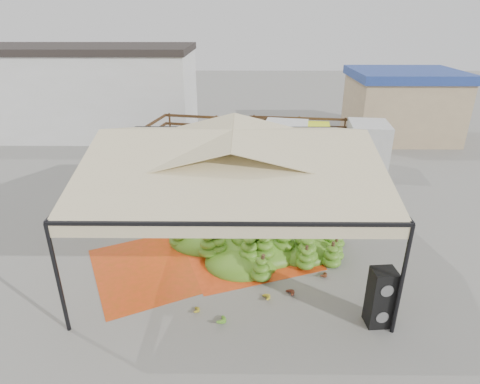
{
  "coord_description": "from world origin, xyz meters",
  "views": [
    {
      "loc": [
        0.31,
        -11.65,
        7.19
      ],
      "look_at": [
        0.2,
        1.5,
        1.3
      ],
      "focal_mm": 30.0,
      "sensor_mm": 36.0,
      "label": 1
    }
  ],
  "objects_px": {
    "truck_right": "(322,139)",
    "vendor": "(221,182)",
    "speaker_stack": "(380,298)",
    "truck_left": "(235,141)",
    "banana_heap": "(255,228)"
  },
  "relations": [
    {
      "from": "truck_right",
      "to": "truck_left",
      "type": "bearing_deg",
      "value": -163.61
    },
    {
      "from": "speaker_stack",
      "to": "truck_right",
      "type": "xyz_separation_m",
      "value": [
        0.5,
        11.29,
        0.65
      ]
    },
    {
      "from": "speaker_stack",
      "to": "vendor",
      "type": "relative_size",
      "value": 1.01
    },
    {
      "from": "speaker_stack",
      "to": "truck_left",
      "type": "bearing_deg",
      "value": 104.34
    },
    {
      "from": "speaker_stack",
      "to": "truck_right",
      "type": "height_order",
      "value": "truck_right"
    },
    {
      "from": "truck_right",
      "to": "vendor",
      "type": "bearing_deg",
      "value": -133.51
    },
    {
      "from": "banana_heap",
      "to": "speaker_stack",
      "type": "relative_size",
      "value": 3.75
    },
    {
      "from": "truck_left",
      "to": "truck_right",
      "type": "bearing_deg",
      "value": 20.48
    },
    {
      "from": "vendor",
      "to": "truck_right",
      "type": "relative_size",
      "value": 0.22
    },
    {
      "from": "vendor",
      "to": "truck_right",
      "type": "bearing_deg",
      "value": -126.02
    },
    {
      "from": "banana_heap",
      "to": "truck_right",
      "type": "relative_size",
      "value": 0.84
    },
    {
      "from": "speaker_stack",
      "to": "vendor",
      "type": "bearing_deg",
      "value": 115.23
    },
    {
      "from": "banana_heap",
      "to": "truck_left",
      "type": "distance_m",
      "value": 6.92
    },
    {
      "from": "banana_heap",
      "to": "speaker_stack",
      "type": "height_order",
      "value": "speaker_stack"
    },
    {
      "from": "banana_heap",
      "to": "truck_right",
      "type": "distance_m",
      "value": 8.32
    }
  ]
}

